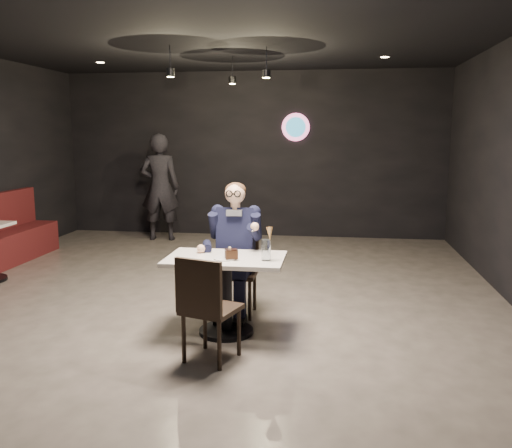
% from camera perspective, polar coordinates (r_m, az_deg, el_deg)
% --- Properties ---
extents(floor, '(9.00, 9.00, 0.00)m').
position_cam_1_polar(floor, '(5.94, -7.02, -9.16)').
color(floor, gray).
rests_on(floor, ground).
extents(wall_sign, '(0.50, 0.06, 0.50)m').
position_cam_1_polar(wall_sign, '(9.92, 4.20, 10.14)').
color(wall_sign, pink).
rests_on(wall_sign, floor).
extents(pendant_lights, '(1.40, 1.20, 0.36)m').
position_cam_1_polar(pendant_lights, '(7.63, -3.38, 16.94)').
color(pendant_lights, black).
rests_on(pendant_lights, floor).
extents(main_table, '(1.10, 0.70, 0.75)m').
position_cam_1_polar(main_table, '(5.20, -3.19, -7.51)').
color(main_table, white).
rests_on(main_table, floor).
extents(chair_far, '(0.42, 0.46, 0.92)m').
position_cam_1_polar(chair_far, '(5.70, -2.10, -5.08)').
color(chair_far, black).
rests_on(chair_far, floor).
extents(chair_near, '(0.54, 0.57, 0.92)m').
position_cam_1_polar(chair_near, '(4.61, -4.72, -8.69)').
color(chair_near, black).
rests_on(chair_near, floor).
extents(seated_man, '(0.60, 0.80, 1.44)m').
position_cam_1_polar(seated_man, '(5.63, -2.12, -2.52)').
color(seated_man, black).
rests_on(seated_man, floor).
extents(dessert_plate, '(0.21, 0.21, 0.01)m').
position_cam_1_polar(dessert_plate, '(5.01, -3.28, -3.64)').
color(dessert_plate, white).
rests_on(dessert_plate, main_table).
extents(cake_slice, '(0.14, 0.12, 0.08)m').
position_cam_1_polar(cake_slice, '(4.97, -2.61, -3.20)').
color(cake_slice, black).
rests_on(cake_slice, dessert_plate).
extents(mint_leaf, '(0.06, 0.04, 0.01)m').
position_cam_1_polar(mint_leaf, '(4.97, -2.76, -2.74)').
color(mint_leaf, '#2A8232').
rests_on(mint_leaf, cake_slice).
extents(sundae_glass, '(0.09, 0.09, 0.19)m').
position_cam_1_polar(sundae_glass, '(4.94, 1.07, -2.75)').
color(sundae_glass, silver).
rests_on(sundae_glass, main_table).
extents(wafer_cone, '(0.08, 0.08, 0.13)m').
position_cam_1_polar(wafer_cone, '(4.92, 1.46, -1.07)').
color(wafer_cone, tan).
rests_on(wafer_cone, sundae_glass).
extents(booth_bench, '(0.51, 2.04, 1.02)m').
position_cam_1_polar(booth_bench, '(8.77, -24.78, -0.44)').
color(booth_bench, '#490F17').
rests_on(booth_bench, floor).
extents(passerby, '(0.73, 0.52, 1.89)m').
position_cam_1_polar(passerby, '(9.78, -10.07, 3.84)').
color(passerby, black).
rests_on(passerby, floor).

